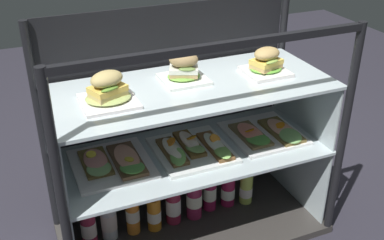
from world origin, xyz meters
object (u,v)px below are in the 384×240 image
juice_bottle_front_middle (154,213)px  juice_bottle_tucked_behind (228,189)px  open_sandwich_tray_near_right_corner (113,163)px  juice_bottle_front_left_end (210,192)px  juice_bottle_back_center (133,215)px  plated_roll_sandwich_near_right_corner (267,64)px  plated_roll_sandwich_center (184,70)px  juice_bottle_front_fourth (246,188)px  juice_bottle_back_left (109,219)px  juice_bottle_front_second (88,227)px  plated_roll_sandwich_mid_left (108,91)px  open_sandwich_tray_near_left_corner (193,148)px  open_sandwich_tray_far_right (266,133)px  juice_bottle_back_right (194,198)px  juice_bottle_near_post (173,204)px

juice_bottle_front_middle → juice_bottle_tucked_behind: (0.39, 0.03, 0.00)m
open_sandwich_tray_near_right_corner → juice_bottle_front_left_end: 0.56m
open_sandwich_tray_near_right_corner → juice_bottle_back_center: bearing=26.7°
juice_bottle_back_center → juice_bottle_front_left_end: bearing=2.7°
plated_roll_sandwich_near_right_corner → juice_bottle_tucked_behind: size_ratio=0.78×
plated_roll_sandwich_center → open_sandwich_tray_near_right_corner: 0.47m
plated_roll_sandwich_center → juice_bottle_back_center: plated_roll_sandwich_center is taller
juice_bottle_front_middle → juice_bottle_front_fourth: size_ratio=1.08×
juice_bottle_back_left → juice_bottle_front_middle: (0.20, -0.02, -0.01)m
plated_roll_sandwich_center → juice_bottle_front_second: plated_roll_sandwich_center is taller
plated_roll_sandwich_mid_left → open_sandwich_tray_near_right_corner: (0.00, 0.04, -0.33)m
juice_bottle_back_center → juice_bottle_front_fourth: 0.57m
open_sandwich_tray_near_left_corner → juice_bottle_tucked_behind: (0.22, 0.08, -0.32)m
plated_roll_sandwich_mid_left → plated_roll_sandwich_center: plated_roll_sandwich_mid_left is taller
juice_bottle_front_fourth → open_sandwich_tray_near_left_corner: bearing=-169.3°
juice_bottle_back_left → juice_bottle_tucked_behind: (0.59, 0.01, -0.01)m
juice_bottle_back_left → juice_bottle_front_left_end: juice_bottle_back_left is taller
open_sandwich_tray_near_right_corner → juice_bottle_back_left: bearing=127.0°
juice_bottle_front_middle → open_sandwich_tray_near_left_corner: bearing=-15.6°
plated_roll_sandwich_mid_left → open_sandwich_tray_far_right: (0.69, 0.01, -0.33)m
juice_bottle_back_right → juice_bottle_tucked_behind: juice_bottle_back_right is taller
plated_roll_sandwich_center → juice_bottle_back_left: bearing=179.6°
plated_roll_sandwich_center → plated_roll_sandwich_near_right_corner: (0.34, -0.07, -0.00)m
open_sandwich_tray_near_left_corner → juice_bottle_back_right: bearing=60.5°
plated_roll_sandwich_near_right_corner → juice_bottle_back_center: 0.88m
open_sandwich_tray_near_left_corner → juice_bottle_back_center: 0.42m
plated_roll_sandwich_mid_left → juice_bottle_front_middle: (0.17, 0.06, -0.65)m
open_sandwich_tray_near_left_corner → juice_bottle_back_center: (-0.26, 0.06, -0.32)m
plated_roll_sandwich_mid_left → juice_bottle_back_right: bearing=10.9°
juice_bottle_front_second → juice_bottle_front_left_end: juice_bottle_front_second is taller
open_sandwich_tray_near_left_corner → juice_bottle_back_right: size_ratio=1.29×
open_sandwich_tray_near_left_corner → juice_bottle_back_left: open_sandwich_tray_near_left_corner is taller
juice_bottle_front_second → juice_bottle_back_right: 0.49m
open_sandwich_tray_near_right_corner → juice_bottle_front_second: 0.34m
open_sandwich_tray_near_right_corner → juice_bottle_front_left_end: (0.46, 0.05, -0.32)m
juice_bottle_back_left → juice_bottle_back_center: bearing=-4.1°
juice_bottle_back_right → juice_bottle_back_left: bearing=177.9°
juice_bottle_front_middle → juice_bottle_near_post: bearing=7.1°
juice_bottle_back_right → juice_bottle_front_fourth: juice_bottle_back_right is taller
juice_bottle_near_post → juice_bottle_back_right: (0.10, -0.00, 0.01)m
plated_roll_sandwich_mid_left → plated_roll_sandwich_center: (0.33, 0.08, 0.00)m
open_sandwich_tray_near_left_corner → juice_bottle_front_second: 0.56m
juice_bottle_front_fourth → plated_roll_sandwich_center: bearing=178.3°
juice_bottle_front_middle → juice_bottle_back_right: juice_bottle_back_right is taller
plated_roll_sandwich_mid_left → juice_bottle_back_left: (-0.03, 0.09, -0.64)m
juice_bottle_front_second → juice_bottle_front_fourth: (0.77, -0.00, -0.01)m
juice_bottle_back_left → juice_bottle_front_left_end: bearing=1.2°
open_sandwich_tray_near_left_corner → juice_bottle_front_middle: size_ratio=1.48×
juice_bottle_back_left → juice_bottle_front_fourth: (0.68, -0.01, -0.02)m
plated_roll_sandwich_mid_left → juice_bottle_front_second: plated_roll_sandwich_mid_left is taller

